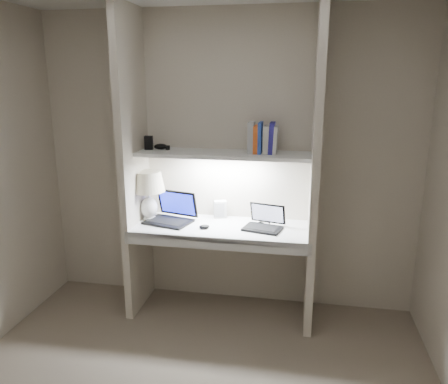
% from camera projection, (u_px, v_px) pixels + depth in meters
% --- Properties ---
extents(back_wall, '(3.20, 0.01, 2.50)m').
position_uv_depth(back_wall, '(227.00, 162.00, 3.72)').
color(back_wall, beige).
rests_on(back_wall, floor).
extents(alcove_panel_left, '(0.06, 0.55, 2.50)m').
position_uv_depth(alcove_panel_left, '(134.00, 165.00, 3.58)').
color(alcove_panel_left, beige).
rests_on(alcove_panel_left, floor).
extents(alcove_panel_right, '(0.06, 0.55, 2.50)m').
position_uv_depth(alcove_panel_right, '(315.00, 172.00, 3.33)').
color(alcove_panel_right, beige).
rests_on(alcove_panel_right, floor).
extents(desk, '(1.40, 0.55, 0.04)m').
position_uv_depth(desk, '(221.00, 228.00, 3.58)').
color(desk, white).
rests_on(desk, alcove_panel_left).
extents(desk_apron, '(1.46, 0.03, 0.10)m').
position_uv_depth(desk_apron, '(215.00, 243.00, 3.34)').
color(desk_apron, silver).
rests_on(desk_apron, desk).
extents(shelf, '(1.40, 0.36, 0.03)m').
position_uv_depth(shelf, '(223.00, 154.00, 3.52)').
color(shelf, silver).
rests_on(shelf, back_wall).
extents(strip_light, '(0.60, 0.04, 0.02)m').
position_uv_depth(strip_light, '(223.00, 157.00, 3.53)').
color(strip_light, white).
rests_on(strip_light, shelf).
extents(table_lamp, '(0.29, 0.29, 0.42)m').
position_uv_depth(table_lamp, '(148.00, 187.00, 3.68)').
color(table_lamp, white).
rests_on(table_lamp, desk).
extents(laptop_main, '(0.44, 0.40, 0.25)m').
position_uv_depth(laptop_main, '(172.00, 215.00, 3.69)').
color(laptop_main, black).
rests_on(laptop_main, desk).
extents(laptop_netbook, '(0.35, 0.32, 0.19)m').
position_uv_depth(laptop_netbook, '(264.00, 223.00, 3.52)').
color(laptop_netbook, black).
rests_on(laptop_netbook, desk).
extents(speaker, '(0.13, 0.11, 0.15)m').
position_uv_depth(speaker, '(220.00, 209.00, 3.78)').
color(speaker, silver).
rests_on(speaker, desk).
extents(mouse, '(0.10, 0.08, 0.03)m').
position_uv_depth(mouse, '(204.00, 227.00, 3.52)').
color(mouse, black).
rests_on(mouse, desk).
extents(cable_coil, '(0.13, 0.13, 0.01)m').
position_uv_depth(cable_coil, '(264.00, 223.00, 3.63)').
color(cable_coil, black).
rests_on(cable_coil, desk).
extents(sticky_note, '(0.08, 0.08, 0.00)m').
position_uv_depth(sticky_note, '(148.00, 221.00, 3.71)').
color(sticky_note, yellow).
rests_on(sticky_note, desk).
extents(book_row, '(0.23, 0.16, 0.25)m').
position_uv_depth(book_row, '(263.00, 139.00, 3.46)').
color(book_row, silver).
rests_on(book_row, shelf).
extents(shelf_box, '(0.07, 0.06, 0.11)m').
position_uv_depth(shelf_box, '(149.00, 143.00, 3.64)').
color(shelf_box, black).
rests_on(shelf_box, shelf).
extents(shelf_gadget, '(0.12, 0.10, 0.05)m').
position_uv_depth(shelf_gadget, '(161.00, 147.00, 3.65)').
color(shelf_gadget, black).
rests_on(shelf_gadget, shelf).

